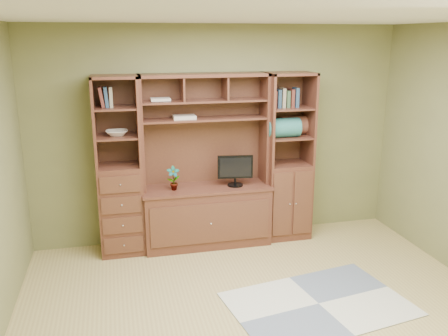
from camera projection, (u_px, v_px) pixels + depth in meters
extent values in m
cube|color=tan|center=(268.00, 320.00, 4.24)|extent=(4.60, 4.10, 0.04)
cube|color=white|center=(276.00, 16.00, 3.55)|extent=(4.60, 4.10, 0.04)
cube|color=olive|center=(218.00, 135.00, 5.77)|extent=(4.50, 0.04, 2.60)
cube|color=olive|center=(425.00, 315.00, 2.02)|extent=(4.50, 0.04, 2.60)
cube|color=#51281C|center=(206.00, 163.00, 5.55)|extent=(1.54, 0.53, 2.05)
cube|color=#51281C|center=(119.00, 167.00, 5.36)|extent=(0.50, 0.45, 2.05)
cube|color=#51281C|center=(287.00, 157.00, 5.82)|extent=(0.55, 0.45, 2.05)
cube|color=#989D9D|center=(319.00, 304.00, 4.49)|extent=(1.80, 1.35, 0.01)
cube|color=black|center=(235.00, 165.00, 5.60)|extent=(0.44, 0.25, 0.51)
imported|color=#B66C3D|center=(173.00, 178.00, 5.47)|extent=(0.15, 0.10, 0.28)
cube|color=beige|center=(184.00, 117.00, 5.44)|extent=(0.26, 0.19, 0.04)
imported|color=beige|center=(117.00, 133.00, 5.26)|extent=(0.24, 0.24, 0.06)
cube|color=#286B66|center=(283.00, 128.00, 5.65)|extent=(0.40, 0.23, 0.23)
cube|color=brown|center=(296.00, 125.00, 5.82)|extent=(0.41, 0.23, 0.23)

